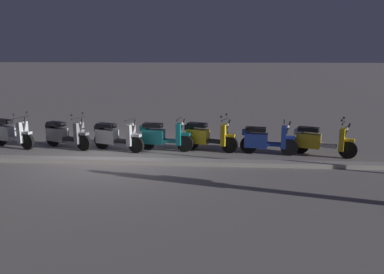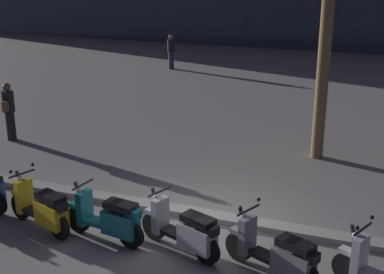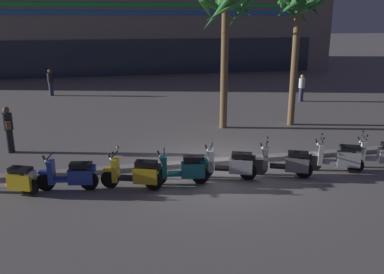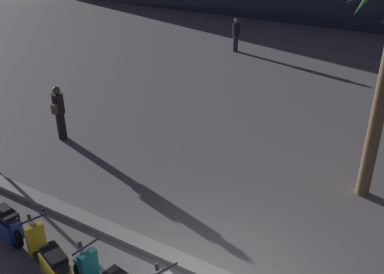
{
  "view_description": "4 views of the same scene",
  "coord_description": "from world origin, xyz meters",
  "px_view_note": "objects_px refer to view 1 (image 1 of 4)",
  "views": [
    {
      "loc": [
        -3.08,
        10.85,
        3.03
      ],
      "look_at": [
        -2.38,
        0.93,
        0.88
      ],
      "focal_mm": 36.99,
      "sensor_mm": 36.0,
      "label": 1
    },
    {
      "loc": [
        3.25,
        -8.74,
        4.97
      ],
      "look_at": [
        -0.78,
        1.85,
        1.19
      ],
      "focal_mm": 50.04,
      "sensor_mm": 36.0,
      "label": 2
    },
    {
      "loc": [
        -3.43,
        -11.95,
        4.69
      ],
      "look_at": [
        -0.69,
        0.64,
        0.9
      ],
      "focal_mm": 38.3,
      "sensor_mm": 36.0,
      "label": 3
    },
    {
      "loc": [
        2.75,
        -5.03,
        6.1
      ],
      "look_at": [
        -2.55,
        3.65,
        0.94
      ],
      "focal_mm": 41.17,
      "sensor_mm": 36.0,
      "label": 4
    }
  ],
  "objects_px": {
    "scooter_blue_mid_front": "(265,140)",
    "scooter_teal_mid_centre": "(161,136)",
    "scooter_yellow_second_in_line": "(206,136)",
    "scooter_grey_mid_rear": "(64,134)",
    "scooter_yellow_lead_nearest": "(319,141)",
    "scooter_silver_tail_end": "(10,133)",
    "scooter_silver_gap_after_mid": "(114,136)"
  },
  "relations": [
    {
      "from": "scooter_yellow_second_in_line",
      "to": "scooter_silver_tail_end",
      "type": "height_order",
      "value": "same"
    },
    {
      "from": "scooter_yellow_second_in_line",
      "to": "scooter_silver_gap_after_mid",
      "type": "relative_size",
      "value": 1.0
    },
    {
      "from": "scooter_teal_mid_centre",
      "to": "scooter_silver_tail_end",
      "type": "relative_size",
      "value": 1.05
    },
    {
      "from": "scooter_yellow_second_in_line",
      "to": "scooter_grey_mid_rear",
      "type": "bearing_deg",
      "value": -0.34
    },
    {
      "from": "scooter_yellow_lead_nearest",
      "to": "scooter_grey_mid_rear",
      "type": "bearing_deg",
      "value": -2.67
    },
    {
      "from": "scooter_grey_mid_rear",
      "to": "scooter_silver_tail_end",
      "type": "relative_size",
      "value": 1.04
    },
    {
      "from": "scooter_grey_mid_rear",
      "to": "scooter_blue_mid_front",
      "type": "bearing_deg",
      "value": 176.85
    },
    {
      "from": "scooter_yellow_second_in_line",
      "to": "scooter_silver_gap_after_mid",
      "type": "height_order",
      "value": "scooter_yellow_second_in_line"
    },
    {
      "from": "scooter_teal_mid_centre",
      "to": "scooter_silver_tail_end",
      "type": "xyz_separation_m",
      "value": [
        4.92,
        -0.11,
        0.01
      ]
    },
    {
      "from": "scooter_silver_tail_end",
      "to": "scooter_silver_gap_after_mid",
      "type": "bearing_deg",
      "value": 176.87
    },
    {
      "from": "scooter_yellow_second_in_line",
      "to": "scooter_blue_mid_front",
      "type": "bearing_deg",
      "value": 169.78
    },
    {
      "from": "scooter_blue_mid_front",
      "to": "scooter_teal_mid_centre",
      "type": "height_order",
      "value": "same"
    },
    {
      "from": "scooter_yellow_second_in_line",
      "to": "scooter_silver_tail_end",
      "type": "relative_size",
      "value": 1.03
    },
    {
      "from": "scooter_silver_gap_after_mid",
      "to": "scooter_silver_tail_end",
      "type": "height_order",
      "value": "scooter_silver_tail_end"
    },
    {
      "from": "scooter_yellow_second_in_line",
      "to": "scooter_silver_tail_end",
      "type": "bearing_deg",
      "value": -0.15
    },
    {
      "from": "scooter_yellow_lead_nearest",
      "to": "scooter_grey_mid_rear",
      "type": "distance_m",
      "value": 7.9
    },
    {
      "from": "scooter_blue_mid_front",
      "to": "scooter_silver_tail_end",
      "type": "distance_m",
      "value": 8.09
    },
    {
      "from": "scooter_teal_mid_centre",
      "to": "scooter_blue_mid_front",
      "type": "bearing_deg",
      "value": 175.83
    },
    {
      "from": "scooter_yellow_lead_nearest",
      "to": "scooter_silver_tail_end",
      "type": "distance_m",
      "value": 9.68
    },
    {
      "from": "scooter_silver_gap_after_mid",
      "to": "scooter_blue_mid_front",
      "type": "bearing_deg",
      "value": 178.19
    },
    {
      "from": "scooter_silver_tail_end",
      "to": "scooter_grey_mid_rear",
      "type": "bearing_deg",
      "value": -179.64
    },
    {
      "from": "scooter_blue_mid_front",
      "to": "scooter_yellow_second_in_line",
      "type": "bearing_deg",
      "value": -10.22
    },
    {
      "from": "scooter_teal_mid_centre",
      "to": "scooter_grey_mid_rear",
      "type": "distance_m",
      "value": 3.15
    },
    {
      "from": "scooter_yellow_second_in_line",
      "to": "scooter_silver_tail_end",
      "type": "distance_m",
      "value": 6.31
    },
    {
      "from": "scooter_yellow_lead_nearest",
      "to": "scooter_yellow_second_in_line",
      "type": "relative_size",
      "value": 1.02
    },
    {
      "from": "scooter_yellow_lead_nearest",
      "to": "scooter_yellow_second_in_line",
      "type": "distance_m",
      "value": 3.38
    },
    {
      "from": "scooter_silver_gap_after_mid",
      "to": "scooter_silver_tail_end",
      "type": "distance_m",
      "value": 3.47
    },
    {
      "from": "scooter_teal_mid_centre",
      "to": "scooter_grey_mid_rear",
      "type": "xyz_separation_m",
      "value": [
        3.15,
        -0.12,
        -0.01
      ]
    },
    {
      "from": "scooter_blue_mid_front",
      "to": "scooter_grey_mid_rear",
      "type": "xyz_separation_m",
      "value": [
        6.3,
        -0.35,
        0.0
      ]
    },
    {
      "from": "scooter_yellow_lead_nearest",
      "to": "scooter_teal_mid_centre",
      "type": "relative_size",
      "value": 1.01
    },
    {
      "from": "scooter_grey_mid_rear",
      "to": "scooter_yellow_lead_nearest",
      "type": "bearing_deg",
      "value": 177.33
    },
    {
      "from": "scooter_blue_mid_front",
      "to": "scooter_yellow_lead_nearest",
      "type": "bearing_deg",
      "value": 179.23
    }
  ]
}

